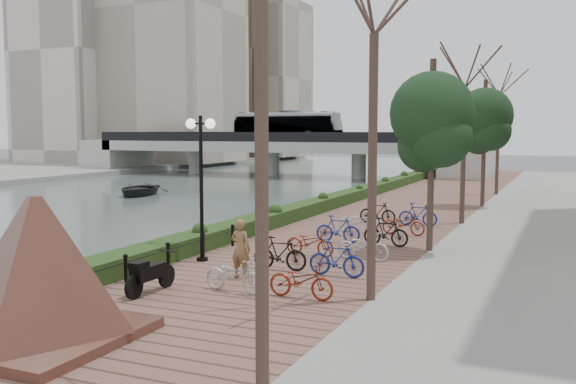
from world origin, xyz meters
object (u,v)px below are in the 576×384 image
Objects in this scene: boat at (138,189)px; pedestrian at (241,248)px; lamppost at (201,156)px; granite_monument at (37,268)px; motorcycle at (151,273)px.

pedestrian is at bearing -58.71° from boat.
pedestrian reaches higher than boat.
boat is at bearing -43.65° from pedestrian.
boat is (-19.40, 21.05, -0.85)m from pedestrian.
lamppost is 3.69m from pedestrian.
granite_monument is 4.04m from motorcycle.
boat is at bearing 129.55° from motorcycle.
lamppost is at bearing 105.05° from motorcycle.
motorcycle is at bearing -63.72° from boat.
motorcycle is 2.76m from pedestrian.
lamppost is at bearing -31.65° from pedestrian.
lamppost is at bearing 98.12° from granite_monument.
motorcycle is at bearing 92.86° from granite_monument.
lamppost is (-1.13, 7.92, 1.87)m from granite_monument.
pedestrian is at bearing 80.18° from granite_monument.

